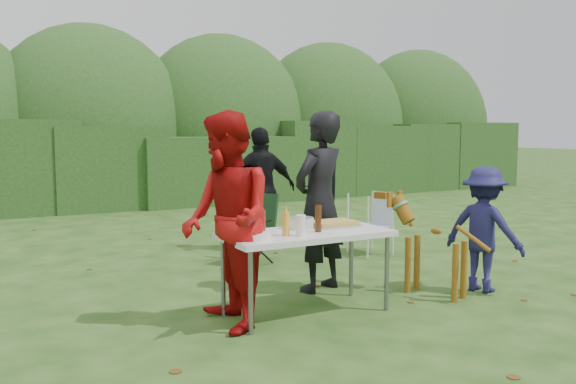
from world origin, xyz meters
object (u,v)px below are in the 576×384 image
ketchup_bottle (262,223)px  camping_chair (252,229)px  mustard_bottle (286,224)px  person_black_puffy (262,189)px  folding_table (306,238)px  dog (436,247)px  child (484,229)px  beer_bottle (318,218)px  paper_towel_roll (239,219)px  person_red_jacket (227,221)px  lawn_chair (370,223)px  person_cook (320,202)px

ketchup_bottle → camping_chair: bearing=66.6°
camping_chair → mustard_bottle: size_ratio=4.30×
person_black_puffy → ketchup_bottle: (-1.38, -2.79, 0.02)m
folding_table → mustard_bottle: (-0.26, -0.10, 0.15)m
dog → child: bearing=-120.1°
child → person_black_puffy: bearing=-0.4°
beer_bottle → paper_towel_roll: (-0.64, 0.26, 0.01)m
person_red_jacket → paper_towel_roll: person_red_jacket is taller
dog → person_red_jacket: bearing=68.9°
dog → ketchup_bottle: 1.90m
person_black_puffy → beer_bottle: (-0.86, -2.84, 0.03)m
child → paper_towel_roll: 2.56m
lawn_chair → person_black_puffy: bearing=-43.1°
ketchup_bottle → folding_table: bearing=1.0°
child → lawn_chair: bearing=-21.9°
person_cook → beer_bottle: 0.81m
mustard_bottle → ketchup_bottle: (-0.18, 0.09, 0.01)m
folding_table → ketchup_bottle: 0.47m
person_cook → mustard_bottle: (-0.78, -0.71, -0.07)m
person_red_jacket → ketchup_bottle: (0.34, 0.03, -0.05)m
person_cook → child: person_cook is taller
person_black_puffy → beer_bottle: bearing=76.9°
folding_table → person_red_jacket: bearing=-177.3°
child → dog: bearing=60.0°
person_red_jacket → beer_bottle: size_ratio=7.48×
folding_table → paper_towel_roll: paper_towel_roll is taller
folding_table → camping_chair: bearing=77.6°
dog → person_cook: bearing=31.9°
mustard_bottle → child: bearing=-2.9°
ketchup_bottle → beer_bottle: beer_bottle is taller
dog → lawn_chair: size_ratio=1.26×
person_cook → child: size_ratio=1.44×
lawn_chair → beer_bottle: 2.77m
person_red_jacket → dog: bearing=93.5°
camping_chair → mustard_bottle: 2.29m
mustard_bottle → paper_towel_roll: bearing=136.0°
person_cook → person_red_jacket: person_cook is taller
person_cook → lawn_chair: bearing=-161.9°
mustard_bottle → beer_bottle: beer_bottle is taller
lawn_chair → paper_towel_roll: (-2.62, -1.63, 0.46)m
person_cook → dog: bearing=121.1°
dog → paper_towel_roll: (-1.98, 0.30, 0.38)m
mustard_bottle → person_black_puffy: bearing=67.3°
lawn_chair → paper_towel_roll: size_ratio=3.13×
person_cook → person_red_jacket: 1.45m
child → ketchup_bottle: (-2.40, 0.20, 0.22)m
person_black_puffy → lawn_chair: person_black_puffy is taller
person_red_jacket → person_cook: bearing=122.1°
person_black_puffy → mustard_bottle: person_black_puffy is taller
mustard_bottle → beer_bottle: 0.35m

